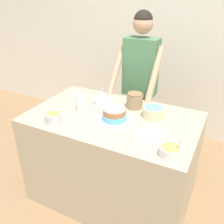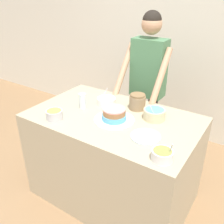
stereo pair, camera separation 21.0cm
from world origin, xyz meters
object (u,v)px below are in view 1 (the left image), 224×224
(person_baker, at_px, (140,74))
(frosting_bowl_olive, at_px, (170,151))
(ceramic_plate, at_px, (149,134))
(stoneware_jar, at_px, (135,101))
(frosting_bowl_blue, at_px, (153,112))
(drinking_glass, at_px, (80,102))
(frosting_bowl_yellow, at_px, (53,117))
(frosting_bowl_white, at_px, (103,101))
(cake, at_px, (114,115))

(person_baker, relative_size, frosting_bowl_olive, 11.98)
(ceramic_plate, xyz_separation_m, stoneware_jar, (-0.28, 0.39, 0.06))
(frosting_bowl_olive, relative_size, frosting_bowl_blue, 0.77)
(drinking_glass, height_order, ceramic_plate, drinking_glass)
(frosting_bowl_yellow, relative_size, drinking_glass, 1.00)
(frosting_bowl_olive, xyz_separation_m, frosting_bowl_blue, (-0.28, 0.49, 0.01))
(frosting_bowl_white, distance_m, ceramic_plate, 0.67)
(frosting_bowl_blue, relative_size, ceramic_plate, 0.81)
(frosting_bowl_white, bearing_deg, drinking_glass, -122.60)
(frosting_bowl_yellow, bearing_deg, frosting_bowl_blue, 33.39)
(person_baker, xyz_separation_m, frosting_bowl_blue, (0.36, -0.60, -0.10))
(frosting_bowl_olive, relative_size, stoneware_jar, 0.96)
(person_baker, bearing_deg, stoneware_jar, -73.71)
(frosting_bowl_blue, bearing_deg, drinking_glass, -165.15)
(frosting_bowl_yellow, bearing_deg, cake, 30.75)
(drinking_glass, xyz_separation_m, ceramic_plate, (0.71, -0.13, -0.07))
(cake, height_order, drinking_glass, drinking_glass)
(frosting_bowl_blue, bearing_deg, frosting_bowl_yellow, -146.61)
(person_baker, distance_m, frosting_bowl_blue, 0.71)
(person_baker, height_order, drinking_glass, person_baker)
(person_baker, relative_size, frosting_bowl_blue, 9.22)
(person_baker, bearing_deg, frosting_bowl_olive, -59.40)
(stoneware_jar, bearing_deg, ceramic_plate, -54.27)
(ceramic_plate, bearing_deg, person_baker, 115.61)
(person_baker, bearing_deg, cake, -83.66)
(drinking_glass, distance_m, stoneware_jar, 0.50)
(frosting_bowl_olive, xyz_separation_m, ceramic_plate, (-0.21, 0.19, -0.03))
(person_baker, distance_m, stoneware_jar, 0.53)
(frosting_bowl_white, distance_m, frosting_bowl_olive, 0.95)
(cake, xyz_separation_m, frosting_bowl_blue, (0.27, 0.21, 0.00))
(drinking_glass, bearing_deg, stoneware_jar, 31.74)
(frosting_bowl_olive, height_order, ceramic_plate, frosting_bowl_olive)
(frosting_bowl_white, relative_size, ceramic_plate, 0.77)
(cake, xyz_separation_m, drinking_glass, (-0.37, 0.04, 0.02))
(frosting_bowl_white, bearing_deg, frosting_bowl_yellow, -111.33)
(frosting_bowl_yellow, bearing_deg, drinking_glass, 77.43)
(cake, xyz_separation_m, frosting_bowl_white, (-0.24, 0.24, -0.01))
(frosting_bowl_yellow, xyz_separation_m, frosting_bowl_blue, (0.71, 0.47, 0.01))
(frosting_bowl_yellow, relative_size, frosting_bowl_olive, 1.00)
(drinking_glass, xyz_separation_m, stoneware_jar, (0.43, 0.26, -0.00))
(person_baker, xyz_separation_m, ceramic_plate, (0.43, -0.90, -0.15))
(person_baker, distance_m, ceramic_plate, 1.01)
(drinking_glass, relative_size, stoneware_jar, 0.97)
(frosting_bowl_blue, xyz_separation_m, stoneware_jar, (-0.21, 0.09, 0.02))
(frosting_bowl_yellow, bearing_deg, frosting_bowl_white, 68.67)
(person_baker, relative_size, frosting_bowl_yellow, 12.02)
(person_baker, height_order, frosting_bowl_blue, person_baker)
(cake, height_order, frosting_bowl_yellow, cake)
(ceramic_plate, distance_m, stoneware_jar, 0.49)
(frosting_bowl_white, xyz_separation_m, drinking_glass, (-0.13, -0.20, 0.04))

